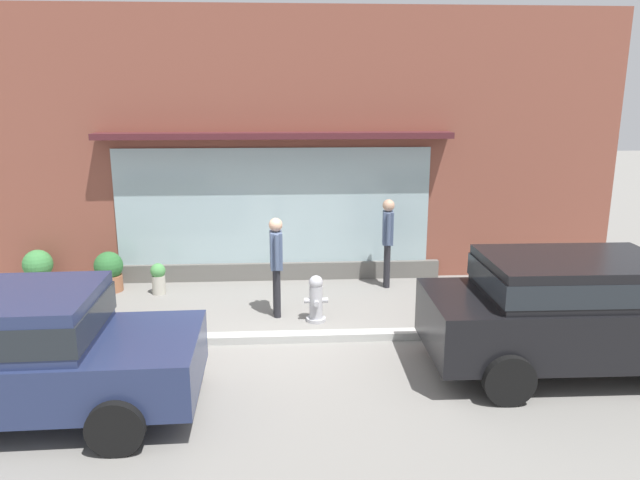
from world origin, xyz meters
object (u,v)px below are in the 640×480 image
pedestrian_passerby (388,236)px  potted_plant_window_right (38,269)px  parked_car_navy (8,348)px  parked_car_black (580,307)px  fire_hydrant (316,299)px  pedestrian_with_handbag (276,259)px  potted_plant_corner_tall (109,271)px  potted_plant_window_center (497,271)px  potted_plant_trailing_edge (158,278)px

pedestrian_passerby → potted_plant_window_right: pedestrian_passerby is taller
parked_car_navy → parked_car_black: bearing=4.8°
fire_hydrant → pedestrian_with_handbag: (-0.66, 0.32, 0.62)m
potted_plant_corner_tall → parked_car_navy: bearing=-87.7°
potted_plant_window_center → potted_plant_trailing_edge: 6.62m
potted_plant_corner_tall → fire_hydrant: bearing=-24.9°
fire_hydrant → pedestrian_passerby: (1.51, 1.78, 0.65)m
pedestrian_with_handbag → parked_car_navy: 4.43m
fire_hydrant → potted_plant_trailing_edge: 3.34m
fire_hydrant → parked_car_black: parked_car_black is taller
potted_plant_corner_tall → potted_plant_window_center: potted_plant_corner_tall is taller
fire_hydrant → potted_plant_window_right: 5.70m
fire_hydrant → parked_car_navy: 4.73m
parked_car_black → fire_hydrant: bearing=150.1°
pedestrian_passerby → potted_plant_window_right: (-6.85, 0.22, -0.62)m
potted_plant_corner_tall → potted_plant_window_center: (7.62, -0.23, -0.06)m
pedestrian_with_handbag → parked_car_black: 4.79m
parked_car_black → potted_plant_trailing_edge: (-6.44, 3.65, -0.60)m
pedestrian_passerby → parked_car_black: size_ratio=0.41×
parked_car_navy → potted_plant_window_center: (7.43, 4.45, -0.55)m
parked_car_navy → pedestrian_with_handbag: bearing=44.4°
potted_plant_corner_tall → potted_plant_trailing_edge: 1.03m
potted_plant_corner_tall → potted_plant_window_right: potted_plant_window_right is taller
pedestrian_with_handbag → potted_plant_trailing_edge: bearing=57.1°
parked_car_black → potted_plant_window_center: bearing=87.8°
potted_plant_corner_tall → potted_plant_trailing_edge: potted_plant_corner_tall is taller
parked_car_navy → potted_plant_window_right: parked_car_navy is taller
parked_car_black → potted_plant_corner_tall: 8.41m
potted_plant_corner_tall → potted_plant_trailing_edge: size_ratio=1.29×
parked_car_black → potted_plant_window_right: parked_car_black is taller
pedestrian_with_handbag → fire_hydrant: bearing=-119.8°
potted_plant_trailing_edge → fire_hydrant: bearing=-28.3°
potted_plant_trailing_edge → pedestrian_with_handbag: bearing=-29.0°
pedestrian_with_handbag → pedestrian_passerby: 2.62m
fire_hydrant → pedestrian_passerby: size_ratio=0.46×
potted_plant_window_right → potted_plant_trailing_edge: size_ratio=1.31×
fire_hydrant → potted_plant_trailing_edge: (-2.94, 1.58, -0.07)m
parked_car_black → pedestrian_passerby: bearing=118.0°
pedestrian_with_handbag → parked_car_navy: bearing=131.8°
potted_plant_corner_tall → potted_plant_window_right: (-1.41, 0.17, 0.02)m
pedestrian_with_handbag → potted_plant_window_right: (-4.68, 1.68, -0.60)m
fire_hydrant → potted_plant_window_right: size_ratio=1.00×
pedestrian_with_handbag → pedestrian_passerby: bearing=-60.0°
potted_plant_window_right → potted_plant_trailing_edge: bearing=-9.9°
fire_hydrant → potted_plant_corner_tall: fire_hydrant is taller
pedestrian_with_handbag → potted_plant_window_right: 5.01m
potted_plant_window_center → fire_hydrant: bearing=-156.6°
pedestrian_with_handbag → parked_car_black: (4.16, -2.39, -0.09)m
fire_hydrant → potted_plant_window_center: 4.01m
pedestrian_with_handbag → parked_car_black: bearing=-123.8°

